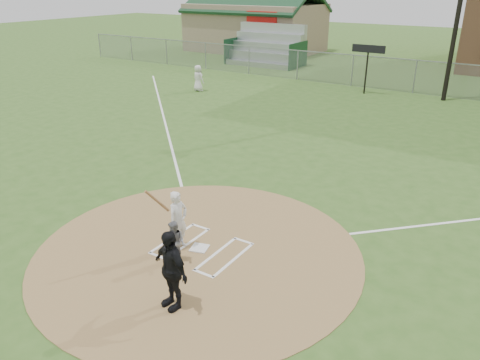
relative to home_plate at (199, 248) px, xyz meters
The scene contains 13 objects.
ground 0.13m from the home_plate, 65.40° to the right, with size 140.00×140.00×0.00m, color #32561D.
dirt_circle 0.13m from the home_plate, 65.40° to the right, with size 8.40×8.40×0.02m, color #977647.
home_plate is the anchor object (origin of this frame).
foul_line_third 12.61m from the home_plate, 135.20° to the left, with size 0.10×24.00×0.01m, color white.
catcher 0.98m from the home_plate, 98.15° to the right, with size 0.54×0.42×1.10m, color slate.
umpire 2.52m from the home_plate, 66.82° to the right, with size 1.07×0.44×1.82m, color black.
ondeck_player 19.06m from the home_plate, 127.31° to the left, with size 0.79×0.51×1.61m, color silver.
batters_boxes 0.06m from the home_plate, 32.97° to the left, with size 2.08×1.88×0.01m.
batter_at_plate 0.95m from the home_plate, 154.20° to the right, with size 0.71×0.98×1.78m.
outfield_fence 21.91m from the home_plate, 89.86° to the left, with size 56.08×0.08×2.03m.
bleachers 29.16m from the home_plate, 116.40° to the left, with size 6.08×3.20×3.20m.
clubhouse 37.53m from the home_plate, 118.62° to the left, with size 12.20×8.71×6.23m.
scoreboard_sign 20.37m from the home_plate, 96.95° to the left, with size 2.00×0.10×2.93m.
Camera 1 is at (6.51, -8.18, 6.47)m, focal length 35.00 mm.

